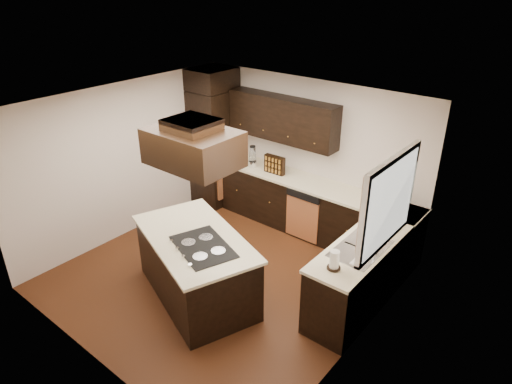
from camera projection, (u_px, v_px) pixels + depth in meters
floor at (225, 275)px, 6.65m from camera, size 4.20×4.20×0.02m
ceiling at (219, 106)px, 5.54m from camera, size 4.20×4.20×0.02m
wall_back at (309, 154)px, 7.57m from camera, size 4.20×0.02×2.50m
wall_front at (80, 272)px, 4.63m from camera, size 4.20×0.02×2.50m
wall_left at (125, 161)px, 7.29m from camera, size 0.02×4.20×2.50m
wall_right at (366, 255)px, 4.90m from camera, size 0.02×4.20×2.50m
oven_column at (215, 147)px, 8.37m from camera, size 0.65×0.75×2.12m
wall_oven_face at (229, 149)px, 8.15m from camera, size 0.05×0.62×0.78m
base_cabinets_back at (298, 204)px, 7.69m from camera, size 2.93×0.60×0.88m
base_cabinets_right at (369, 268)px, 6.06m from camera, size 0.60×2.40×0.88m
countertop_back at (298, 180)px, 7.47m from camera, size 2.93×0.63×0.04m
countertop_right at (372, 238)px, 5.87m from camera, size 0.63×2.40×0.04m
upper_cabinets at (282, 119)px, 7.44m from camera, size 2.00×0.34×0.72m
dishwasher_front at (302, 219)px, 7.34m from camera, size 0.60×0.05×0.72m
window_frame at (389, 202)px, 5.13m from camera, size 0.06×1.32×1.12m
window_pane at (391, 203)px, 5.12m from camera, size 0.00×1.20×1.00m
curtain_left at (367, 211)px, 4.85m from camera, size 0.02×0.34×0.90m
curtain_right at (400, 185)px, 5.44m from camera, size 0.02×0.34×0.90m
sink_rim at (361, 248)px, 5.60m from camera, size 0.52×0.84×0.01m
island at (196, 268)px, 6.06m from camera, size 2.06×1.58×0.88m
island_top at (194, 238)px, 5.86m from camera, size 2.15×1.67×0.04m
cooktop at (203, 247)px, 5.63m from camera, size 1.01×0.84×0.01m
range_hood at (193, 148)px, 5.26m from camera, size 1.05×0.72×0.42m
hood_duct at (192, 125)px, 5.13m from camera, size 0.55×0.50×0.13m
blender_base at (253, 164)px, 7.90m from camera, size 0.15×0.15×0.10m
blender_pitcher at (253, 154)px, 7.82m from camera, size 0.13×0.13×0.26m
spice_rack at (275, 165)px, 7.60m from camera, size 0.37×0.11×0.31m
mixing_bowl at (237, 158)px, 8.23m from camera, size 0.29×0.29×0.05m
soap_bottle at (375, 222)px, 5.99m from camera, size 0.10×0.10×0.21m
paper_towel at (334, 260)px, 5.18m from camera, size 0.13×0.13×0.24m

